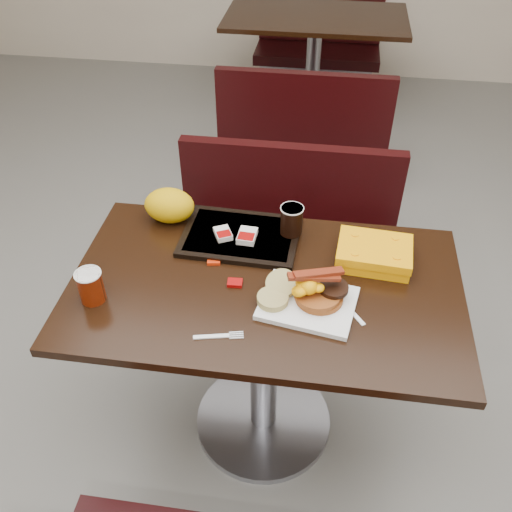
# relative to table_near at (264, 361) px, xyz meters

# --- Properties ---
(floor) EXTENTS (6.00, 7.00, 0.01)m
(floor) POSITION_rel_table_near_xyz_m (0.00, 0.00, -0.38)
(floor) COLOR gray
(floor) RESTS_ON ground
(table_near) EXTENTS (1.20, 0.70, 0.75)m
(table_near) POSITION_rel_table_near_xyz_m (0.00, 0.00, 0.00)
(table_near) COLOR black
(table_near) RESTS_ON floor
(bench_near_n) EXTENTS (1.00, 0.46, 0.72)m
(bench_near_n) POSITION_rel_table_near_xyz_m (0.00, 0.70, -0.02)
(bench_near_n) COLOR black
(bench_near_n) RESTS_ON floor
(table_far) EXTENTS (1.20, 0.70, 0.75)m
(table_far) POSITION_rel_table_near_xyz_m (0.00, 2.60, 0.00)
(table_far) COLOR black
(table_far) RESTS_ON floor
(bench_far_s) EXTENTS (1.00, 0.46, 0.72)m
(bench_far_s) POSITION_rel_table_near_xyz_m (0.00, 1.90, -0.02)
(bench_far_s) COLOR black
(bench_far_s) RESTS_ON floor
(bench_far_n) EXTENTS (1.00, 0.46, 0.72)m
(bench_far_n) POSITION_rel_table_near_xyz_m (0.00, 3.30, -0.02)
(bench_far_n) COLOR black
(bench_far_n) RESTS_ON floor
(platter) EXTENTS (0.30, 0.25, 0.02)m
(platter) POSITION_rel_table_near_xyz_m (0.14, -0.07, 0.38)
(platter) COLOR white
(platter) RESTS_ON table_near
(pancake_stack) EXTENTS (0.18, 0.18, 0.03)m
(pancake_stack) POSITION_rel_table_near_xyz_m (0.17, -0.06, 0.41)
(pancake_stack) COLOR #954D18
(pancake_stack) RESTS_ON platter
(sausage_patty) EXTENTS (0.11, 0.11, 0.01)m
(sausage_patty) POSITION_rel_table_near_xyz_m (0.21, -0.04, 0.43)
(sausage_patty) COLOR black
(sausage_patty) RESTS_ON pancake_stack
(scrambled_eggs) EXTENTS (0.11, 0.11, 0.05)m
(scrambled_eggs) POSITION_rel_table_near_xyz_m (0.13, -0.07, 0.44)
(scrambled_eggs) COLOR #FFA305
(scrambled_eggs) RESTS_ON pancake_stack
(bacon_strips) EXTENTS (0.17, 0.11, 0.01)m
(bacon_strips) POSITION_rel_table_near_xyz_m (0.15, -0.06, 0.48)
(bacon_strips) COLOR #4D0B05
(bacon_strips) RESTS_ON scrambled_eggs
(muffin_bottom) EXTENTS (0.10, 0.10, 0.02)m
(muffin_bottom) POSITION_rel_table_near_xyz_m (0.03, -0.09, 0.40)
(muffin_bottom) COLOR tan
(muffin_bottom) RESTS_ON platter
(muffin_top) EXTENTS (0.12, 0.12, 0.05)m
(muffin_top) POSITION_rel_table_near_xyz_m (0.05, -0.04, 0.41)
(muffin_top) COLOR tan
(muffin_top) RESTS_ON platter
(coffee_cup_near) EXTENTS (0.09, 0.09, 0.10)m
(coffee_cup_near) POSITION_rel_table_near_xyz_m (-0.50, -0.14, 0.43)
(coffee_cup_near) COLOR #9C2105
(coffee_cup_near) RESTS_ON table_near
(fork) EXTENTS (0.14, 0.06, 0.00)m
(fork) POSITION_rel_table_near_xyz_m (-0.12, -0.24, 0.38)
(fork) COLOR white
(fork) RESTS_ON table_near
(knife) EXTENTS (0.10, 0.13, 0.00)m
(knife) POSITION_rel_table_near_xyz_m (0.25, -0.07, 0.38)
(knife) COLOR white
(knife) RESTS_ON table_near
(condiment_syrup) EXTENTS (0.05, 0.04, 0.01)m
(condiment_syrup) POSITION_rel_table_near_xyz_m (-0.18, 0.07, 0.38)
(condiment_syrup) COLOR red
(condiment_syrup) RESTS_ON table_near
(condiment_ketchup) EXTENTS (0.05, 0.04, 0.01)m
(condiment_ketchup) POSITION_rel_table_near_xyz_m (-0.09, -0.02, 0.38)
(condiment_ketchup) COLOR #8C0504
(condiment_ketchup) RESTS_ON table_near
(tray) EXTENTS (0.40, 0.29, 0.02)m
(tray) POSITION_rel_table_near_xyz_m (-0.11, 0.21, 0.38)
(tray) COLOR black
(tray) RESTS_ON table_near
(hashbrown_sleeve_left) EXTENTS (0.08, 0.08, 0.02)m
(hashbrown_sleeve_left) POSITION_rel_table_near_xyz_m (-0.17, 0.19, 0.40)
(hashbrown_sleeve_left) COLOR silver
(hashbrown_sleeve_left) RESTS_ON tray
(hashbrown_sleeve_right) EXTENTS (0.06, 0.08, 0.02)m
(hashbrown_sleeve_right) POSITION_rel_table_near_xyz_m (-0.09, 0.19, 0.40)
(hashbrown_sleeve_right) COLOR silver
(hashbrown_sleeve_right) RESTS_ON tray
(coffee_cup_far) EXTENTS (0.08, 0.08, 0.10)m
(coffee_cup_far) POSITION_rel_table_near_xyz_m (0.05, 0.24, 0.44)
(coffee_cup_far) COLOR black
(coffee_cup_far) RESTS_ON tray
(clamshell) EXTENTS (0.24, 0.19, 0.06)m
(clamshell) POSITION_rel_table_near_xyz_m (0.33, 0.15, 0.41)
(clamshell) COLOR #FA9C04
(clamshell) RESTS_ON table_near
(paper_bag) EXTENTS (0.19, 0.16, 0.12)m
(paper_bag) POSITION_rel_table_near_xyz_m (-0.37, 0.28, 0.44)
(paper_bag) COLOR #D2A707
(paper_bag) RESTS_ON table_near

